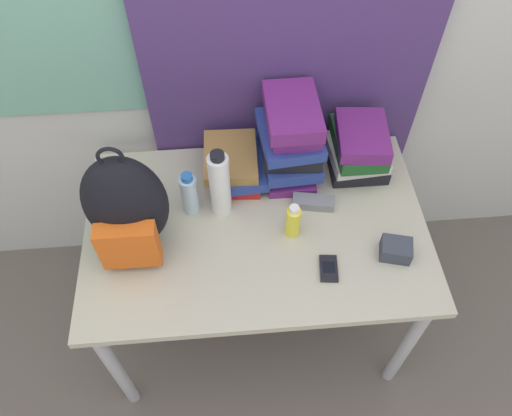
# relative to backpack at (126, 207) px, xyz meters

# --- Properties ---
(ground_plane) EXTENTS (12.00, 12.00, 0.00)m
(ground_plane) POSITION_rel_backpack_xyz_m (0.41, -0.36, -0.92)
(ground_plane) COLOR #665B51
(wall_back) EXTENTS (6.00, 0.06, 2.50)m
(wall_back) POSITION_rel_backpack_xyz_m (0.41, 0.51, 0.33)
(wall_back) COLOR beige
(wall_back) RESTS_ON ground_plane
(curtain_blue) EXTENTS (1.02, 0.04, 2.50)m
(curtain_blue) POSITION_rel_backpack_xyz_m (0.56, 0.45, 0.33)
(curtain_blue) COLOR #4C336B
(curtain_blue) RESTS_ON ground_plane
(desk) EXTENTS (1.21, 0.78, 0.73)m
(desk) POSITION_rel_backpack_xyz_m (0.41, 0.03, -0.28)
(desk) COLOR #B7B299
(desk) RESTS_ON ground_plane
(backpack) EXTENTS (0.27, 0.22, 0.45)m
(backpack) POSITION_rel_backpack_xyz_m (0.00, 0.00, 0.00)
(backpack) COLOR black
(backpack) RESTS_ON desk
(book_stack_left) EXTENTS (0.23, 0.29, 0.13)m
(book_stack_left) POSITION_rel_backpack_xyz_m (0.35, 0.27, -0.13)
(book_stack_left) COLOR red
(book_stack_left) RESTS_ON desk
(book_stack_center) EXTENTS (0.23, 0.29, 0.33)m
(book_stack_center) POSITION_rel_backpack_xyz_m (0.56, 0.28, -0.03)
(book_stack_center) COLOR #6B2370
(book_stack_center) RESTS_ON desk
(book_stack_right) EXTENTS (0.22, 0.28, 0.20)m
(book_stack_right) POSITION_rel_backpack_xyz_m (0.82, 0.28, -0.09)
(book_stack_right) COLOR black
(book_stack_right) RESTS_ON desk
(water_bottle) EXTENTS (0.06, 0.06, 0.19)m
(water_bottle) POSITION_rel_backpack_xyz_m (0.19, 0.12, -0.11)
(water_bottle) COLOR silver
(water_bottle) RESTS_ON desk
(sports_bottle) EXTENTS (0.07, 0.07, 0.29)m
(sports_bottle) POSITION_rel_backpack_xyz_m (0.30, 0.11, -0.05)
(sports_bottle) COLOR white
(sports_bottle) RESTS_ON desk
(sunscreen_bottle) EXTENTS (0.05, 0.05, 0.15)m
(sunscreen_bottle) POSITION_rel_backpack_xyz_m (0.54, -0.01, -0.13)
(sunscreen_bottle) COLOR yellow
(sunscreen_bottle) RESTS_ON desk
(cell_phone) EXTENTS (0.07, 0.10, 0.02)m
(cell_phone) POSITION_rel_backpack_xyz_m (0.64, -0.17, -0.18)
(cell_phone) COLOR black
(cell_phone) RESTS_ON desk
(sunglasses_case) EXTENTS (0.16, 0.08, 0.04)m
(sunglasses_case) POSITION_rel_backpack_xyz_m (0.63, 0.10, -0.17)
(sunglasses_case) COLOR gray
(sunglasses_case) RESTS_ON desk
(camera_pouch) EXTENTS (0.12, 0.10, 0.06)m
(camera_pouch) POSITION_rel_backpack_xyz_m (0.87, -0.13, -0.16)
(camera_pouch) COLOR #383D47
(camera_pouch) RESTS_ON desk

